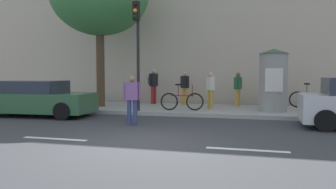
% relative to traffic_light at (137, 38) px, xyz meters
% --- Properties ---
extents(ground_plane, '(80.00, 80.00, 0.00)m').
position_rel_traffic_light_xyz_m(ground_plane, '(2.06, -5.24, -3.08)').
color(ground_plane, '#38383A').
extents(sidewalk_curb, '(36.00, 4.00, 0.15)m').
position_rel_traffic_light_xyz_m(sidewalk_curb, '(2.06, 1.76, -3.00)').
color(sidewalk_curb, '#9E9B93').
rests_on(sidewalk_curb, ground_plane).
extents(lane_markings, '(25.80, 0.16, 0.01)m').
position_rel_traffic_light_xyz_m(lane_markings, '(2.06, -5.24, -3.08)').
color(lane_markings, silver).
rests_on(lane_markings, ground_plane).
extents(building_backdrop, '(36.00, 5.00, 11.38)m').
position_rel_traffic_light_xyz_m(building_backdrop, '(2.06, 6.76, 2.61)').
color(building_backdrop, '#B7A893').
rests_on(building_backdrop, ground_plane).
extents(traffic_light, '(0.24, 0.45, 4.36)m').
position_rel_traffic_light_xyz_m(traffic_light, '(0.00, 0.00, 0.00)').
color(traffic_light, black).
rests_on(traffic_light, sidewalk_curb).
extents(poster_column, '(1.20, 1.20, 2.50)m').
position_rel_traffic_light_xyz_m(poster_column, '(5.30, 1.26, -1.66)').
color(poster_column, gray).
rests_on(poster_column, sidewalk_curb).
extents(pedestrian_with_bag, '(0.57, 0.31, 1.61)m').
position_rel_traffic_light_xyz_m(pedestrian_with_bag, '(0.78, -2.62, -2.15)').
color(pedestrian_with_bag, navy).
rests_on(pedestrian_with_bag, ground_plane).
extents(pedestrian_near_pole, '(0.45, 0.44, 1.61)m').
position_rel_traffic_light_xyz_m(pedestrian_near_pole, '(1.33, 2.98, -2.00)').
color(pedestrian_near_pole, '#B78C33').
rests_on(pedestrian_near_pole, sidewalk_curb).
extents(pedestrian_tallest, '(0.37, 0.53, 1.51)m').
position_rel_traffic_light_xyz_m(pedestrian_tallest, '(5.10, 3.27, -2.06)').
color(pedestrian_tallest, '#1E5938').
rests_on(pedestrian_tallest, sidewalk_curb).
extents(pedestrian_in_red_top, '(0.35, 0.60, 1.56)m').
position_rel_traffic_light_xyz_m(pedestrian_in_red_top, '(3.83, 2.93, -2.02)').
color(pedestrian_in_red_top, '#B78C33').
rests_on(pedestrian_in_red_top, sidewalk_curb).
extents(pedestrian_in_light_jacket, '(0.42, 0.50, 1.58)m').
position_rel_traffic_light_xyz_m(pedestrian_in_light_jacket, '(2.74, 1.62, -2.01)').
color(pedestrian_in_light_jacket, '#B78C33').
rests_on(pedestrian_in_light_jacket, sidewalk_curb).
extents(pedestrian_in_dark_shirt, '(0.47, 0.58, 1.75)m').
position_rel_traffic_light_xyz_m(pedestrian_in_dark_shirt, '(-0.32, 3.17, -1.88)').
color(pedestrian_in_dark_shirt, maroon).
rests_on(pedestrian_in_dark_shirt, sidewalk_curb).
extents(bicycle_leaning, '(1.76, 0.33, 1.09)m').
position_rel_traffic_light_xyz_m(bicycle_leaning, '(6.94, 2.94, -2.54)').
color(bicycle_leaning, black).
rests_on(bicycle_leaning, sidewalk_curb).
extents(bicycle_upright, '(1.76, 0.35, 1.09)m').
position_rel_traffic_light_xyz_m(bicycle_upright, '(1.71, 0.64, -2.54)').
color(bicycle_upright, black).
rests_on(bicycle_upright, sidewalk_curb).
extents(parked_car_blue, '(4.47, 2.00, 1.39)m').
position_rel_traffic_light_xyz_m(parked_car_blue, '(-3.66, -1.48, -2.40)').
color(parked_car_blue, '#2D5938').
rests_on(parked_car_blue, ground_plane).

